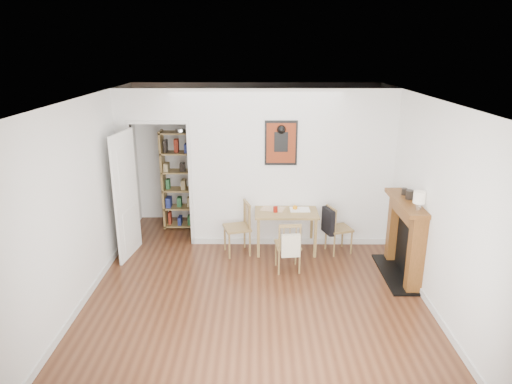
{
  "coord_description": "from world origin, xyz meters",
  "views": [
    {
      "loc": [
        0.03,
        -5.8,
        3.21
      ],
      "look_at": [
        0.0,
        0.6,
        1.17
      ],
      "focal_mm": 32.0,
      "sensor_mm": 36.0,
      "label": 1
    }
  ],
  "objects_px": {
    "chair_front": "(288,245)",
    "bookshelf": "(183,181)",
    "notebook": "(300,210)",
    "chair_left": "(237,228)",
    "red_glass": "(275,209)",
    "ceramic_jar_b": "(404,191)",
    "chair_right": "(338,228)",
    "ceramic_jar_a": "(410,195)",
    "fireplace": "(406,236)",
    "orange_fruit": "(295,208)",
    "dining_table": "(286,216)",
    "mantel_lamp": "(419,198)"
  },
  "relations": [
    {
      "from": "ceramic_jar_a",
      "to": "dining_table",
      "type": "bearing_deg",
      "value": 154.57
    },
    {
      "from": "orange_fruit",
      "to": "notebook",
      "type": "xyz_separation_m",
      "value": [
        0.08,
        -0.0,
        -0.03
      ]
    },
    {
      "from": "bookshelf",
      "to": "notebook",
      "type": "distance_m",
      "value": 2.27
    },
    {
      "from": "bookshelf",
      "to": "chair_right",
      "type": "bearing_deg",
      "value": -22.41
    },
    {
      "from": "chair_right",
      "to": "mantel_lamp",
      "type": "relative_size",
      "value": 3.23
    },
    {
      "from": "chair_right",
      "to": "red_glass",
      "type": "distance_m",
      "value": 1.07
    },
    {
      "from": "notebook",
      "to": "dining_table",
      "type": "bearing_deg",
      "value": -168.09
    },
    {
      "from": "dining_table",
      "to": "red_glass",
      "type": "relative_size",
      "value": 10.68
    },
    {
      "from": "chair_front",
      "to": "bookshelf",
      "type": "relative_size",
      "value": 0.44
    },
    {
      "from": "fireplace",
      "to": "notebook",
      "type": "height_order",
      "value": "fireplace"
    },
    {
      "from": "chair_left",
      "to": "bookshelf",
      "type": "bearing_deg",
      "value": 131.38
    },
    {
      "from": "chair_right",
      "to": "ceramic_jar_a",
      "type": "distance_m",
      "value": 1.38
    },
    {
      "from": "dining_table",
      "to": "chair_right",
      "type": "height_order",
      "value": "chair_right"
    },
    {
      "from": "ceramic_jar_a",
      "to": "mantel_lamp",
      "type": "bearing_deg",
      "value": -92.03
    },
    {
      "from": "bookshelf",
      "to": "fireplace",
      "type": "relative_size",
      "value": 1.45
    },
    {
      "from": "chair_left",
      "to": "ceramic_jar_a",
      "type": "bearing_deg",
      "value": -15.33
    },
    {
      "from": "chair_left",
      "to": "ceramic_jar_b",
      "type": "distance_m",
      "value": 2.62
    },
    {
      "from": "chair_right",
      "to": "fireplace",
      "type": "relative_size",
      "value": 0.63
    },
    {
      "from": "orange_fruit",
      "to": "mantel_lamp",
      "type": "relative_size",
      "value": 0.32
    },
    {
      "from": "bookshelf",
      "to": "fireplace",
      "type": "xyz_separation_m",
      "value": [
        3.48,
        -1.89,
        -0.28
      ]
    },
    {
      "from": "red_glass",
      "to": "chair_left",
      "type": "bearing_deg",
      "value": -173.54
    },
    {
      "from": "fireplace",
      "to": "ceramic_jar_b",
      "type": "height_order",
      "value": "ceramic_jar_b"
    },
    {
      "from": "notebook",
      "to": "ceramic_jar_a",
      "type": "xyz_separation_m",
      "value": [
        1.46,
        -0.84,
        0.53
      ]
    },
    {
      "from": "bookshelf",
      "to": "ceramic_jar_b",
      "type": "height_order",
      "value": "bookshelf"
    },
    {
      "from": "chair_front",
      "to": "orange_fruit",
      "type": "distance_m",
      "value": 0.83
    },
    {
      "from": "notebook",
      "to": "chair_right",
      "type": "bearing_deg",
      "value": -9.58
    },
    {
      "from": "ceramic_jar_a",
      "to": "ceramic_jar_b",
      "type": "relative_size",
      "value": 1.29
    },
    {
      "from": "red_glass",
      "to": "orange_fruit",
      "type": "relative_size",
      "value": 1.2
    },
    {
      "from": "notebook",
      "to": "chair_left",
      "type": "bearing_deg",
      "value": -170.63
    },
    {
      "from": "dining_table",
      "to": "ceramic_jar_b",
      "type": "relative_size",
      "value": 9.96
    },
    {
      "from": "mantel_lamp",
      "to": "ceramic_jar_a",
      "type": "relative_size",
      "value": 1.87
    },
    {
      "from": "red_glass",
      "to": "chair_front",
      "type": "bearing_deg",
      "value": -75.69
    },
    {
      "from": "dining_table",
      "to": "ceramic_jar_a",
      "type": "distance_m",
      "value": 1.96
    },
    {
      "from": "orange_fruit",
      "to": "chair_left",
      "type": "bearing_deg",
      "value": -169.7
    },
    {
      "from": "dining_table",
      "to": "notebook",
      "type": "relative_size",
      "value": 3.19
    },
    {
      "from": "red_glass",
      "to": "ceramic_jar_b",
      "type": "height_order",
      "value": "ceramic_jar_b"
    },
    {
      "from": "chair_front",
      "to": "notebook",
      "type": "xyz_separation_m",
      "value": [
        0.23,
        0.75,
        0.29
      ]
    },
    {
      "from": "bookshelf",
      "to": "ceramic_jar_a",
      "type": "height_order",
      "value": "bookshelf"
    },
    {
      "from": "chair_front",
      "to": "chair_right",
      "type": "bearing_deg",
      "value": 37.02
    },
    {
      "from": "chair_left",
      "to": "orange_fruit",
      "type": "xyz_separation_m",
      "value": [
        0.94,
        0.17,
        0.29
      ]
    },
    {
      "from": "chair_right",
      "to": "bookshelf",
      "type": "height_order",
      "value": "bookshelf"
    },
    {
      "from": "dining_table",
      "to": "notebook",
      "type": "distance_m",
      "value": 0.24
    },
    {
      "from": "ceramic_jar_a",
      "to": "red_glass",
      "type": "bearing_deg",
      "value": 158.06
    },
    {
      "from": "red_glass",
      "to": "ceramic_jar_a",
      "type": "xyz_separation_m",
      "value": [
        1.85,
        -0.75,
        0.49
      ]
    },
    {
      "from": "chair_front",
      "to": "notebook",
      "type": "height_order",
      "value": "chair_front"
    },
    {
      "from": "chair_right",
      "to": "dining_table",
      "type": "bearing_deg",
      "value": 176.04
    },
    {
      "from": "ceramic_jar_b",
      "to": "dining_table",
      "type": "bearing_deg",
      "value": 160.19
    },
    {
      "from": "mantel_lamp",
      "to": "ceramic_jar_a",
      "type": "height_order",
      "value": "mantel_lamp"
    },
    {
      "from": "bookshelf",
      "to": "orange_fruit",
      "type": "relative_size",
      "value": 22.98
    },
    {
      "from": "notebook",
      "to": "mantel_lamp",
      "type": "distance_m",
      "value": 2.02
    }
  ]
}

